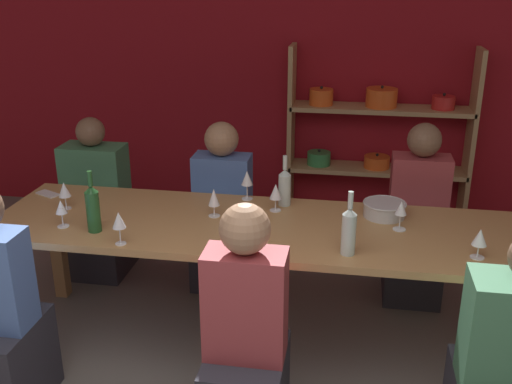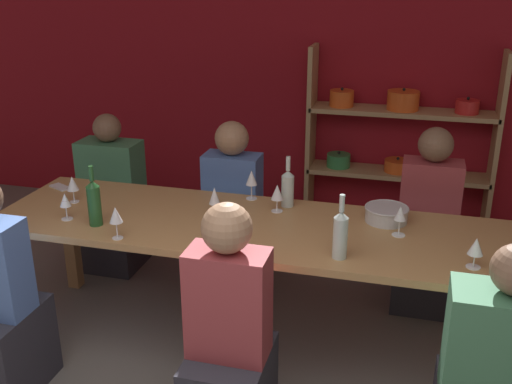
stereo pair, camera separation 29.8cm
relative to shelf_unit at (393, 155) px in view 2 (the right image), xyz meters
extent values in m
cube|color=maroon|center=(-0.64, 0.20, 0.67)|extent=(8.80, 0.06, 2.70)
cube|color=tan|center=(-0.67, 0.00, 0.09)|extent=(0.04, 0.30, 1.53)
cube|color=tan|center=(0.76, 0.00, 0.09)|extent=(0.04, 0.30, 1.53)
cube|color=tan|center=(0.04, 0.00, -0.66)|extent=(1.43, 0.30, 0.04)
cylinder|color=gold|center=(-0.43, 0.00, -0.59)|extent=(0.21, 0.21, 0.10)
sphere|color=black|center=(-0.43, 0.00, -0.53)|extent=(0.02, 0.02, 0.02)
cube|color=tan|center=(0.04, 0.00, -0.15)|extent=(1.43, 0.30, 0.04)
cylinder|color=#338447|center=(-0.43, 0.00, -0.08)|extent=(0.19, 0.19, 0.11)
sphere|color=black|center=(-0.43, 0.00, -0.01)|extent=(0.02, 0.02, 0.02)
cylinder|color=#E0561E|center=(0.04, 0.00, -0.08)|extent=(0.21, 0.21, 0.10)
sphere|color=black|center=(0.04, 0.00, -0.02)|extent=(0.02, 0.02, 0.02)
cube|color=tan|center=(0.04, 0.00, 0.36)|extent=(1.43, 0.30, 0.04)
cylinder|color=#E0561E|center=(-0.43, 0.00, 0.44)|extent=(0.19, 0.19, 0.13)
sphere|color=black|center=(-0.43, 0.00, 0.52)|extent=(0.02, 0.02, 0.02)
cylinder|color=#E0561E|center=(0.04, 0.00, 0.45)|extent=(0.25, 0.25, 0.15)
sphere|color=black|center=(0.04, 0.00, 0.54)|extent=(0.02, 0.02, 0.02)
cylinder|color=red|center=(0.52, 0.00, 0.43)|extent=(0.18, 0.18, 0.10)
sphere|color=black|center=(0.52, 0.00, 0.49)|extent=(0.02, 0.02, 0.02)
cube|color=#AD7F4C|center=(-0.67, -1.84, 0.08)|extent=(2.91, 0.85, 0.04)
cube|color=#AD7F4C|center=(-2.05, -2.18, -0.31)|extent=(0.08, 0.08, 0.74)
cube|color=#AD7F4C|center=(-2.05, -1.49, -0.31)|extent=(0.08, 0.08, 0.74)
cube|color=#AD7F4C|center=(0.70, -1.49, -0.31)|extent=(0.08, 0.08, 0.74)
cylinder|color=#B7BABC|center=(0.04, -1.61, 0.14)|extent=(0.23, 0.23, 0.08)
torus|color=#B7BABC|center=(0.04, -1.61, 0.18)|extent=(0.24, 0.24, 0.01)
cylinder|color=#B2C6C1|center=(-0.15, -2.12, 0.20)|extent=(0.07, 0.07, 0.21)
cone|color=#B2C6C1|center=(-0.15, -2.12, 0.32)|extent=(0.07, 0.07, 0.03)
cylinder|color=#B2C6C1|center=(-0.15, -2.12, 0.38)|extent=(0.03, 0.03, 0.09)
cylinder|color=#B2C6C1|center=(-0.54, -1.53, 0.19)|extent=(0.07, 0.07, 0.19)
cone|color=#B2C6C1|center=(-0.54, -1.53, 0.30)|extent=(0.07, 0.07, 0.03)
cylinder|color=#B2C6C1|center=(-0.54, -1.53, 0.36)|extent=(0.03, 0.03, 0.08)
cylinder|color=#1E4C23|center=(-1.49, -2.07, 0.21)|extent=(0.07, 0.07, 0.22)
cone|color=#1E4C23|center=(-1.49, -2.07, 0.34)|extent=(0.07, 0.07, 0.03)
cylinder|color=#1E4C23|center=(-1.49, -2.07, 0.40)|extent=(0.03, 0.03, 0.08)
cylinder|color=white|center=(0.12, -1.78, 0.10)|extent=(0.07, 0.07, 0.00)
cylinder|color=white|center=(0.12, -1.78, 0.15)|extent=(0.01, 0.01, 0.08)
cone|color=white|center=(0.12, -1.78, 0.23)|extent=(0.06, 0.06, 0.07)
cylinder|color=maroon|center=(0.12, -1.78, 0.21)|extent=(0.04, 0.04, 0.03)
cylinder|color=white|center=(-0.58, -1.63, 0.10)|extent=(0.07, 0.07, 0.00)
cylinder|color=white|center=(-0.58, -1.63, 0.14)|extent=(0.01, 0.01, 0.07)
cone|color=white|center=(-0.58, -1.63, 0.22)|extent=(0.07, 0.07, 0.09)
cylinder|color=white|center=(-0.91, -1.77, 0.10)|extent=(0.07, 0.07, 0.00)
cylinder|color=white|center=(-0.91, -1.77, 0.13)|extent=(0.01, 0.01, 0.06)
cone|color=white|center=(-0.91, -1.77, 0.22)|extent=(0.06, 0.06, 0.10)
cylinder|color=maroon|center=(-0.91, -1.77, 0.19)|extent=(0.04, 0.04, 0.04)
cylinder|color=white|center=(-1.69, -2.05, 0.10)|extent=(0.06, 0.06, 0.00)
cylinder|color=white|center=(-1.69, -2.05, 0.14)|extent=(0.01, 0.01, 0.08)
cone|color=white|center=(-1.69, -2.05, 0.22)|extent=(0.06, 0.06, 0.07)
cylinder|color=maroon|center=(-1.69, -2.05, 0.20)|extent=(0.03, 0.03, 0.03)
cylinder|color=white|center=(0.47, -2.06, 0.10)|extent=(0.07, 0.07, 0.00)
cylinder|color=white|center=(0.47, -2.06, 0.14)|extent=(0.01, 0.01, 0.06)
cone|color=white|center=(0.47, -2.06, 0.21)|extent=(0.07, 0.07, 0.08)
cylinder|color=beige|center=(0.47, -2.06, 0.19)|extent=(0.04, 0.04, 0.03)
cylinder|color=white|center=(-0.77, -1.47, 0.10)|extent=(0.07, 0.07, 0.00)
cylinder|color=white|center=(-0.77, -1.47, 0.15)|extent=(0.01, 0.01, 0.09)
cone|color=white|center=(-0.77, -1.47, 0.24)|extent=(0.07, 0.07, 0.09)
cylinder|color=beige|center=(-0.77, -1.47, 0.21)|extent=(0.04, 0.04, 0.04)
cylinder|color=white|center=(-1.79, -1.80, 0.10)|extent=(0.06, 0.06, 0.00)
cylinder|color=white|center=(-1.79, -1.80, 0.14)|extent=(0.01, 0.01, 0.07)
cone|color=white|center=(-1.79, -1.80, 0.22)|extent=(0.07, 0.07, 0.09)
cylinder|color=white|center=(-1.29, -2.20, 0.10)|extent=(0.06, 0.06, 0.00)
cylinder|color=white|center=(-1.29, -2.20, 0.15)|extent=(0.01, 0.01, 0.09)
cone|color=white|center=(-1.29, -2.20, 0.23)|extent=(0.07, 0.07, 0.09)
cylinder|color=beige|center=(-1.29, -2.20, 0.21)|extent=(0.04, 0.04, 0.03)
cube|color=silver|center=(-2.01, -1.61, 0.10)|extent=(0.17, 0.13, 0.01)
cube|color=#3D7551|center=(0.56, -2.60, 0.03)|extent=(0.44, 0.24, 0.51)
cube|color=#2D2D38|center=(0.28, -1.08, -0.47)|extent=(0.37, 0.46, 0.42)
cube|color=#99383D|center=(0.28, -1.08, 0.02)|extent=(0.37, 0.20, 0.57)
sphere|color=brown|center=(0.28, -1.08, 0.41)|extent=(0.21, 0.21, 0.21)
cube|color=#99383D|center=(-0.59, -2.54, 0.02)|extent=(0.37, 0.20, 0.52)
sphere|color=#9E7556|center=(-0.59, -2.54, 0.39)|extent=(0.22, 0.22, 0.22)
cube|color=#2D2D38|center=(-1.95, -1.05, -0.46)|extent=(0.44, 0.55, 0.44)
cube|color=#3D7551|center=(-1.95, -1.05, 0.01)|extent=(0.44, 0.24, 0.50)
sphere|color=brown|center=(-1.95, -1.05, 0.36)|extent=(0.20, 0.20, 0.20)
cube|color=#2D2D38|center=(-1.81, -2.55, -0.44)|extent=(0.36, 0.45, 0.47)
cube|color=#2D2D38|center=(-1.01, -1.09, -0.45)|extent=(0.38, 0.48, 0.45)
cube|color=#4C70B7|center=(-1.01, -1.09, 0.01)|extent=(0.38, 0.21, 0.48)
sphere|color=#9E7556|center=(-1.01, -1.09, 0.36)|extent=(0.23, 0.23, 0.23)
camera|label=1|loc=(-0.15, -4.81, 1.42)|focal=42.00mm
camera|label=2|loc=(0.14, -4.74, 1.42)|focal=42.00mm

